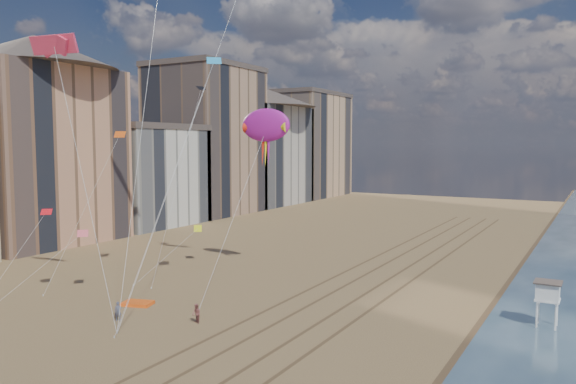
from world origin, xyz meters
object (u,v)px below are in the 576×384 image
object	(u,v)px
lifeguard_stand	(548,292)
show_kite	(266,126)
kite_flyer_a	(118,311)
grounded_kite	(138,303)
kite_flyer_b	(196,314)

from	to	relation	value
lifeguard_stand	show_kite	bearing A→B (deg)	171.42
show_kite	kite_flyer_a	world-z (taller)	show_kite
kite_flyer_a	show_kite	bearing A→B (deg)	50.96
grounded_kite	show_kite	world-z (taller)	show_kite
grounded_kite	kite_flyer_a	xyz separation A→B (m)	(1.80, -3.90, 0.61)
grounded_kite	kite_flyer_b	bearing A→B (deg)	-27.78
grounded_kite	lifeguard_stand	bearing A→B (deg)	2.39
lifeguard_stand	kite_flyer_b	distance (m)	26.51
kite_flyer_a	kite_flyer_b	world-z (taller)	kite_flyer_b
grounded_kite	kite_flyer_b	world-z (taller)	kite_flyer_b
kite_flyer_b	show_kite	bearing A→B (deg)	130.68
grounded_kite	show_kite	bearing A→B (deg)	59.63
lifeguard_stand	kite_flyer_b	bearing A→B (deg)	-152.15
kite_flyer_a	kite_flyer_b	size ratio (longest dim) A/B	0.99
grounded_kite	show_kite	xyz separation A→B (m)	(3.55, 15.07, 15.42)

